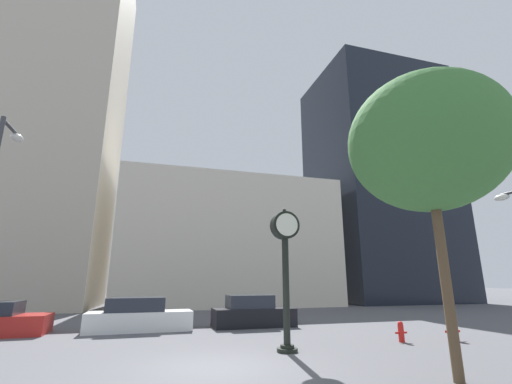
% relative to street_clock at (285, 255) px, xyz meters
% --- Properties ---
extents(ground_plane, '(200.00, 200.00, 0.00)m').
position_rel_street_clock_xyz_m(ground_plane, '(-2.49, -1.42, -3.05)').
color(ground_plane, '#515156').
extents(building_tall_tower, '(11.23, 12.00, 36.22)m').
position_rel_street_clock_xyz_m(building_tall_tower, '(-14.46, 22.58, 15.06)').
color(building_tall_tower, '#BCB29E').
rests_on(building_tall_tower, ground_plane).
extents(building_storefront_row, '(19.50, 12.00, 11.43)m').
position_rel_street_clock_xyz_m(building_storefront_row, '(2.33, 22.58, 2.67)').
color(building_storefront_row, beige).
rests_on(building_storefront_row, ground_plane).
extents(building_glass_modern, '(13.84, 12.00, 26.85)m').
position_rel_street_clock_xyz_m(building_glass_modern, '(20.66, 22.58, 10.37)').
color(building_glass_modern, black).
rests_on(building_glass_modern, ground_plane).
extents(street_clock, '(0.94, 0.66, 4.64)m').
position_rel_street_clock_xyz_m(street_clock, '(0.00, 0.00, 0.00)').
color(street_clock, black).
rests_on(street_clock, ground_plane).
extents(car_white, '(4.63, 2.01, 1.45)m').
position_rel_street_clock_xyz_m(car_white, '(-4.76, 6.40, -2.44)').
color(car_white, silver).
rests_on(car_white, ground_plane).
extents(car_black, '(4.00, 1.79, 1.50)m').
position_rel_street_clock_xyz_m(car_black, '(0.61, 6.30, -2.42)').
color(car_black, black).
rests_on(car_black, ground_plane).
extents(fire_hydrant_near, '(0.63, 0.27, 0.78)m').
position_rel_street_clock_xyz_m(fire_hydrant_near, '(6.79, 0.22, -2.66)').
color(fire_hydrant_near, red).
rests_on(fire_hydrant_near, ground_plane).
extents(fire_hydrant_far, '(0.48, 0.21, 0.73)m').
position_rel_street_clock_xyz_m(fire_hydrant_far, '(4.71, 0.50, -2.68)').
color(fire_hydrant_far, red).
rests_on(fire_hydrant_far, ground_plane).
extents(bare_tree, '(4.04, 4.04, 7.52)m').
position_rel_street_clock_xyz_m(bare_tree, '(2.42, -4.23, 2.64)').
color(bare_tree, brown).
rests_on(bare_tree, ground_plane).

